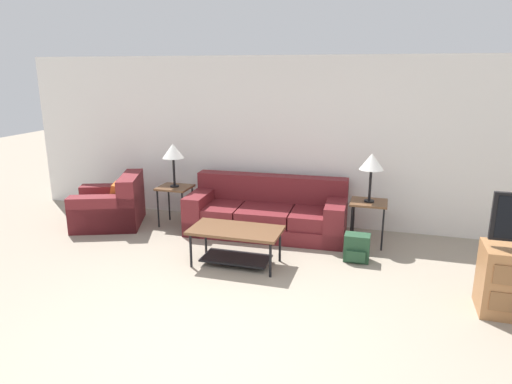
{
  "coord_description": "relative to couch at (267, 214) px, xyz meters",
  "views": [
    {
      "loc": [
        1.46,
        -3.27,
        2.4
      ],
      "look_at": [
        -0.2,
        2.4,
        0.8
      ],
      "focal_mm": 32.0,
      "sensor_mm": 36.0,
      "label": 1
    }
  ],
  "objects": [
    {
      "name": "table_lamp_right",
      "position": [
        1.48,
        -0.08,
        0.88
      ],
      "size": [
        0.33,
        0.33,
        0.67
      ],
      "color": "black",
      "rests_on": "side_table_right"
    },
    {
      "name": "ground_plane",
      "position": [
        0.22,
        -3.05,
        -0.29
      ],
      "size": [
        24.0,
        24.0,
        0.0
      ],
      "primitive_type": "plane",
      "color": "gray"
    },
    {
      "name": "couch",
      "position": [
        0.0,
        0.0,
        0.0
      ],
      "size": [
        2.37,
        1.05,
        0.82
      ],
      "color": "maroon",
      "rests_on": "ground_plane"
    },
    {
      "name": "side_table_left",
      "position": [
        -1.47,
        -0.08,
        0.26
      ],
      "size": [
        0.5,
        0.45,
        0.63
      ],
      "color": "brown",
      "rests_on": "ground_plane"
    },
    {
      "name": "wall_back",
      "position": [
        0.22,
        0.58,
        1.01
      ],
      "size": [
        9.17,
        0.06,
        2.6
      ],
      "color": "white",
      "rests_on": "ground_plane"
    },
    {
      "name": "coffee_table",
      "position": [
        -0.07,
        -1.26,
        0.06
      ],
      "size": [
        1.14,
        0.6,
        0.47
      ],
      "color": "brown",
      "rests_on": "ground_plane"
    },
    {
      "name": "armchair",
      "position": [
        -2.46,
        -0.36,
        -0.01
      ],
      "size": [
        1.28,
        1.25,
        0.8
      ],
      "color": "maroon",
      "rests_on": "ground_plane"
    },
    {
      "name": "backpack",
      "position": [
        1.39,
        -0.71,
        -0.12
      ],
      "size": [
        0.32,
        0.29,
        0.36
      ],
      "color": "#23472D",
      "rests_on": "ground_plane"
    },
    {
      "name": "side_table_right",
      "position": [
        1.48,
        -0.08,
        0.26
      ],
      "size": [
        0.5,
        0.45,
        0.63
      ],
      "color": "brown",
      "rests_on": "ground_plane"
    },
    {
      "name": "table_lamp_left",
      "position": [
        -1.47,
        -0.08,
        0.88
      ],
      "size": [
        0.33,
        0.33,
        0.67
      ],
      "color": "black",
      "rests_on": "side_table_left"
    }
  ]
}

